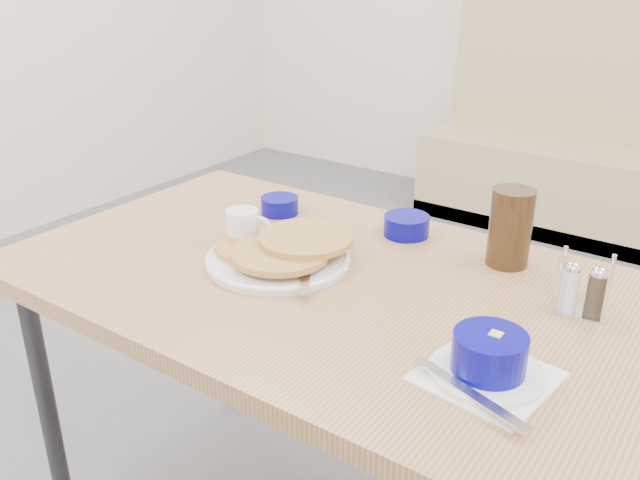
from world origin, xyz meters
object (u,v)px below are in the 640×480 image
Objects in this scene: pancake_plate at (280,252)px; dining_table at (336,305)px; amber_tumbler at (510,227)px; booth_bench at (614,168)px; coffee_mug at (244,227)px; grits_setting at (488,360)px; creamer_bowl at (280,205)px; condiment_caddy at (582,293)px; butter_bowl at (406,226)px.

dining_table is at bearing 1.37° from pancake_plate.
booth_bench is at bearing 96.48° from amber_tumbler.
grits_setting is (0.65, -0.17, -0.01)m from coffee_mug.
amber_tumbler reaches higher than creamer_bowl.
dining_table is 8.40× the size of amber_tumbler.
dining_table is 0.43m from grits_setting.
pancake_plate is 1.90× the size of amber_tumbler.
amber_tumbler is 1.41× the size of condiment_caddy.
condiment_caddy is (0.71, 0.12, -0.00)m from coffee_mug.
amber_tumbler is (0.25, -0.01, 0.06)m from butter_bowl.
dining_table is 0.17m from pancake_plate.
pancake_plate reaches higher than dining_table.
amber_tumbler reaches higher than butter_bowl.
coffee_mug is at bearing -135.74° from butter_bowl.
creamer_bowl is 0.59m from amber_tumbler.
condiment_caddy reaches higher than coffee_mug.
creamer_bowl is at bearing 165.00° from condiment_caddy.
butter_bowl is (0.33, 0.06, 0.00)m from creamer_bowl.
coffee_mug reaches higher than dining_table.
amber_tumbler is at bearing 25.53° from coffee_mug.
butter_bowl is at bearing 88.61° from dining_table.
creamer_bowl is 0.57× the size of amber_tumbler.
condiment_caddy is at bearing 17.74° from dining_table.
booth_bench is 2.33m from amber_tumbler.
dining_table is at bearing -91.39° from butter_bowl.
pancake_plate is 0.29m from creamer_bowl.
condiment_caddy reaches higher than dining_table.
booth_bench reaches higher than grits_setting.
creamer_bowl is at bearing 152.24° from grits_setting.
dining_table is 14.75× the size of creamer_bowl.
condiment_caddy is (0.77, -0.08, 0.02)m from creamer_bowl.
condiment_caddy is at bearing -33.68° from amber_tumbler.
pancake_plate is 1.42× the size of grits_setting.
grits_setting is at bearing -27.76° from creamer_bowl.
dining_table is 0.28m from coffee_mug.
booth_bench reaches higher than condiment_caddy.
butter_bowl is (0.01, 0.28, 0.09)m from dining_table.
creamer_bowl is at bearing -97.96° from booth_bench.
condiment_caddy is at bearing -79.43° from booth_bench.
booth_bench reaches higher than pancake_plate.
coffee_mug is 1.11× the size of creamer_bowl.
grits_setting is (0.39, -0.15, 0.10)m from dining_table.
booth_bench is 1.36× the size of dining_table.
pancake_plate is (-0.14, -2.54, 0.43)m from booth_bench.
amber_tumbler reaches higher than dining_table.
creamer_bowl is 0.89× the size of butter_bowl.
amber_tumbler is (0.26, -2.27, 0.49)m from booth_bench.
grits_setting is 0.30m from condiment_caddy.
pancake_plate reaches higher than butter_bowl.
booth_bench reaches higher than amber_tumbler.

